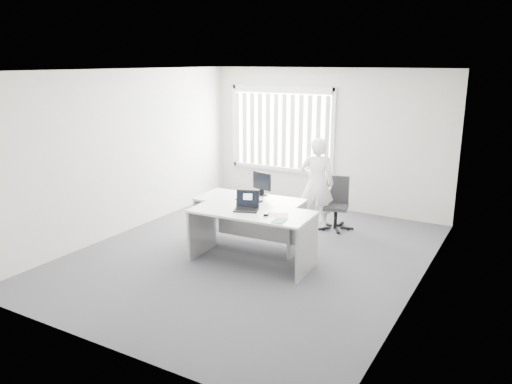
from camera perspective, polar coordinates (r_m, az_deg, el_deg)
The scene contains 18 objects.
ground at distance 7.84m, azimuth -0.56°, elevation -7.17°, with size 6.00×6.00×0.00m, color #57575F.
wall_back at distance 10.09m, azimuth 8.10°, elevation 5.93°, with size 5.00×0.02×2.80m, color silver.
wall_front at distance 5.15m, azimuth -17.72°, elevation -3.23°, with size 5.00×0.02×2.80m, color silver.
wall_left at distance 8.93m, azimuth -14.61°, elevation 4.45°, with size 0.02×6.00×2.80m, color silver.
wall_right at distance 6.56m, azimuth 18.62°, elevation 0.51°, with size 0.02×6.00×2.80m, color silver.
ceiling at distance 7.27m, azimuth -0.62°, elevation 13.77°, with size 5.00×6.00×0.02m, color white.
window at distance 10.44m, azimuth 2.91°, elevation 7.19°, with size 2.32×0.06×1.76m, color silver.
blinds at distance 10.39m, azimuth 2.76°, elevation 6.98°, with size 2.20×0.10×1.50m, color white, non-canonical shape.
desk_near at distance 7.33m, azimuth -0.48°, elevation -3.86°, with size 1.82×0.93×0.81m.
desk_far at distance 8.08m, azimuth -0.70°, elevation -2.27°, with size 1.74×0.90×0.77m.
office_chair at distance 9.04m, azimuth 9.13°, elevation -2.35°, with size 0.65×0.65×0.94m.
person at distance 8.88m, azimuth 6.97°, elevation 0.96°, with size 0.60×0.40×1.65m, color white.
laptop at distance 7.23m, azimuth -1.16°, elevation -1.13°, with size 0.35×0.31×0.27m, color black, non-canonical shape.
paper_sheet at distance 7.07m, azimuth 2.36°, elevation -2.65°, with size 0.33×0.23×0.00m, color white.
mouse at distance 7.04m, azimuth 1.16°, elevation -2.53°, with size 0.06×0.11×0.04m, color silver, non-canonical shape.
booklet at distance 6.81m, azimuth 2.68°, elevation -3.30°, with size 0.16×0.23×0.01m, color white.
keyboard at distance 7.91m, azimuth -0.82°, elevation -0.95°, with size 0.44×0.15×0.02m, color black.
monitor at distance 8.20m, azimuth 0.67°, elevation 0.94°, with size 0.39×0.12×0.39m, color black, non-canonical shape.
Camera 1 is at (3.67, -6.27, 2.93)m, focal length 35.00 mm.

